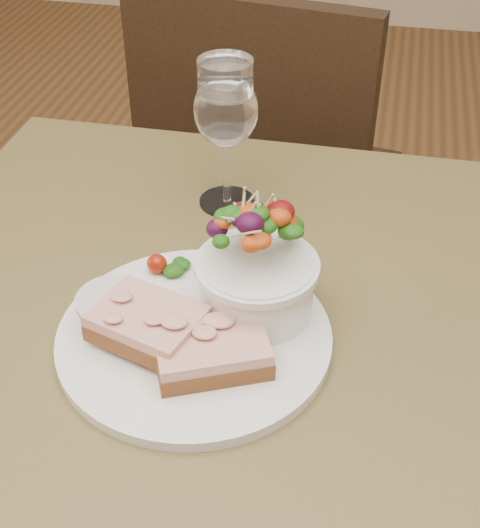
% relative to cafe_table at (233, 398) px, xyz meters
% --- Properties ---
extents(cafe_table, '(0.80, 0.80, 0.75)m').
position_rel_cafe_table_xyz_m(cafe_table, '(0.00, 0.00, 0.00)').
color(cafe_table, '#4E4121').
rests_on(cafe_table, ground).
extents(chair_far, '(0.48, 0.48, 0.90)m').
position_rel_cafe_table_xyz_m(chair_far, '(-0.07, 0.73, -0.36)').
color(chair_far, black).
rests_on(chair_far, ground).
extents(dinner_plate, '(0.27, 0.27, 0.01)m').
position_rel_cafe_table_xyz_m(dinner_plate, '(-0.03, -0.02, 0.11)').
color(dinner_plate, white).
rests_on(dinner_plate, cafe_table).
extents(sandwich_front, '(0.13, 0.11, 0.03)m').
position_rel_cafe_table_xyz_m(sandwich_front, '(-0.01, -0.06, 0.13)').
color(sandwich_front, '#4E2A15').
rests_on(sandwich_front, dinner_plate).
extents(sandwich_back, '(0.12, 0.10, 0.03)m').
position_rel_cafe_table_xyz_m(sandwich_back, '(-0.07, -0.04, 0.14)').
color(sandwich_back, '#4E2A15').
rests_on(sandwich_back, dinner_plate).
extents(ramekin, '(0.07, 0.07, 0.04)m').
position_rel_cafe_table_xyz_m(ramekin, '(-0.11, -0.03, 0.13)').
color(ramekin, beige).
rests_on(ramekin, dinner_plate).
extents(salad_bowl, '(0.11, 0.11, 0.13)m').
position_rel_cafe_table_xyz_m(salad_bowl, '(0.02, 0.02, 0.17)').
color(salad_bowl, white).
rests_on(salad_bowl, dinner_plate).
extents(garnish, '(0.05, 0.04, 0.02)m').
position_rel_cafe_table_xyz_m(garnish, '(-0.09, 0.07, 0.12)').
color(garnish, '#12380A').
rests_on(garnish, dinner_plate).
extents(wine_glass, '(0.08, 0.08, 0.18)m').
position_rel_cafe_table_xyz_m(wine_glass, '(-0.06, 0.23, 0.22)').
color(wine_glass, white).
rests_on(wine_glass, cafe_table).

